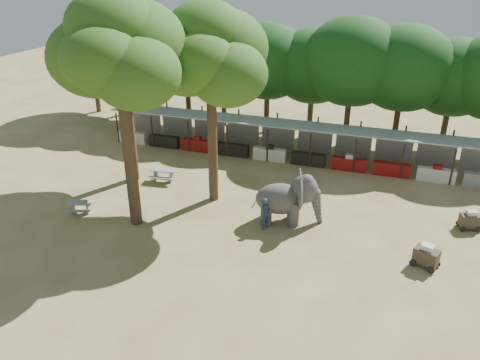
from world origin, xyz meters
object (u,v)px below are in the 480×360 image
(yard_tree_left, at_px, (121,52))
(cart_back, at_px, (470,220))
(picnic_table_far, at_px, (164,173))
(elephant, at_px, (288,198))
(cart_front, at_px, (426,256))
(picnic_table_near, at_px, (80,206))
(handler, at_px, (265,214))
(yard_tree_center, at_px, (118,51))
(yard_tree_back, at_px, (209,54))

(yard_tree_left, bearing_deg, cart_back, -0.25)
(yard_tree_left, relative_size, picnic_table_far, 6.17)
(picnic_table_far, bearing_deg, elephant, -23.66)
(cart_front, relative_size, cart_back, 1.12)
(elephant, xyz_separation_m, cart_back, (9.41, 2.34, -0.90))
(picnic_table_near, bearing_deg, cart_front, -17.74)
(picnic_table_near, bearing_deg, handler, -10.94)
(yard_tree_left, xyz_separation_m, yard_tree_center, (3.00, -5.00, 1.01))
(elephant, distance_m, cart_front, 7.43)
(picnic_table_near, height_order, cart_back, cart_back)
(yard_tree_center, xyz_separation_m, handler, (7.01, 1.47, -8.30))
(elephant, relative_size, cart_back, 3.04)
(yard_tree_center, bearing_deg, picnic_table_near, -176.18)
(yard_tree_center, relative_size, cart_back, 9.47)
(cart_front, bearing_deg, elephant, -173.31)
(cart_back, bearing_deg, picnic_table_far, 163.77)
(yard_tree_back, relative_size, picnic_table_far, 6.36)
(elephant, relative_size, picnic_table_near, 2.26)
(handler, bearing_deg, yard_tree_back, 77.60)
(cart_front, bearing_deg, handler, -163.93)
(handler, xyz_separation_m, picnic_table_near, (-10.46, -1.70, -0.46))
(yard_tree_left, bearing_deg, cart_front, -13.82)
(yard_tree_left, distance_m, cart_front, 20.12)
(handler, height_order, cart_front, handler)
(yard_tree_center, bearing_deg, yard_tree_left, 120.96)
(yard_tree_left, relative_size, picnic_table_near, 6.45)
(yard_tree_left, xyz_separation_m, cart_front, (18.08, -4.45, -7.62))
(yard_tree_center, bearing_deg, elephant, 17.85)
(yard_tree_left, height_order, cart_back, yard_tree_left)
(yard_tree_center, xyz_separation_m, elephant, (7.98, 2.57, -7.77))
(picnic_table_far, bearing_deg, yard_tree_center, -87.43)
(yard_tree_center, relative_size, yard_tree_back, 1.06)
(elephant, distance_m, picnic_table_far, 9.30)
(picnic_table_near, xyz_separation_m, cart_back, (20.83, 5.14, 0.09))
(elephant, height_order, handler, elephant)
(elephant, distance_m, handler, 1.56)
(yard_tree_back, bearing_deg, picnic_table_far, 162.97)
(cart_front, bearing_deg, picnic_table_near, -155.04)
(elephant, bearing_deg, yard_tree_left, 153.25)
(handler, bearing_deg, elephant, -21.41)
(cart_back, bearing_deg, yard_tree_left, 164.40)
(picnic_table_far, bearing_deg, yard_tree_left, 178.03)
(picnic_table_far, relative_size, cart_front, 1.26)
(yard_tree_center, distance_m, picnic_table_far, 10.15)
(handler, relative_size, picnic_table_near, 1.06)
(picnic_table_far, height_order, cart_front, cart_front)
(cart_back, bearing_deg, handler, -176.99)
(yard_tree_back, xyz_separation_m, cart_back, (14.39, 0.91, -8.00))
(picnic_table_far, xyz_separation_m, cart_back, (18.28, -0.28, 0.01))
(elephant, relative_size, handler, 2.14)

